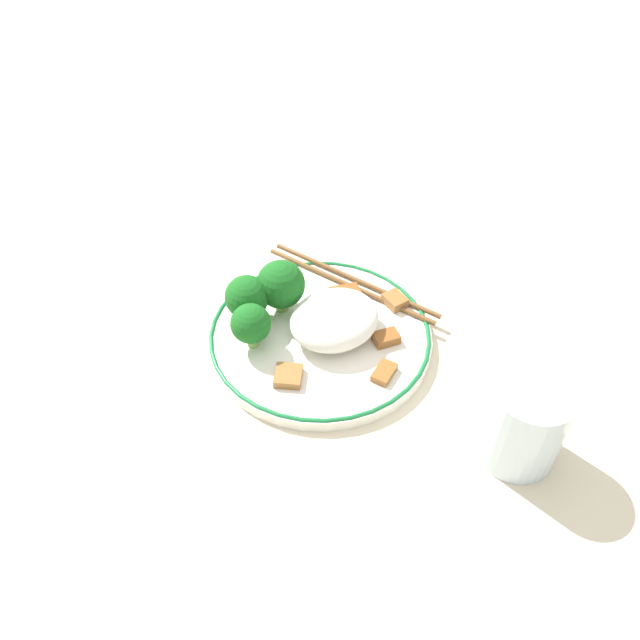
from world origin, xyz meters
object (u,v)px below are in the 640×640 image
chopsticks (352,282)px  drinking_glass (524,422)px  broccoli_back_left (281,285)px  broccoli_back_center (247,298)px  broccoli_back_right (251,324)px  plate (320,336)px

chopsticks → drinking_glass: (0.02, 0.28, 0.03)m
broccoli_back_left → drinking_glass: bearing=104.9°
broccoli_back_center → drinking_glass: drinking_glass is taller
broccoli_back_right → drinking_glass: bearing=117.5°
broccoli_back_right → drinking_glass: (-0.14, 0.26, 0.00)m
broccoli_back_center → drinking_glass: size_ratio=0.63×
broccoli_back_left → drinking_glass: drinking_glass is taller
broccoli_back_left → chopsticks: size_ratio=0.29×
plate → broccoli_back_left: bearing=-78.1°
broccoli_back_center → broccoli_back_right: (0.02, 0.04, -0.00)m
broccoli_back_center → chopsticks: broccoli_back_center is taller
broccoli_back_left → chopsticks: 0.10m
plate → drinking_glass: 0.25m
chopsticks → drinking_glass: drinking_glass is taller
broccoli_back_left → chopsticks: broccoli_back_left is taller
plate → chopsticks: bearing=-151.4°
broccoli_back_left → broccoli_back_right: (0.06, 0.03, -0.00)m
plate → drinking_glass: (-0.07, 0.23, 0.04)m
chopsticks → broccoli_back_right: bearing=5.6°
chopsticks → drinking_glass: size_ratio=2.46×
plate → drinking_glass: size_ratio=2.71×
broccoli_back_center → broccoli_back_right: broccoli_back_center is taller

